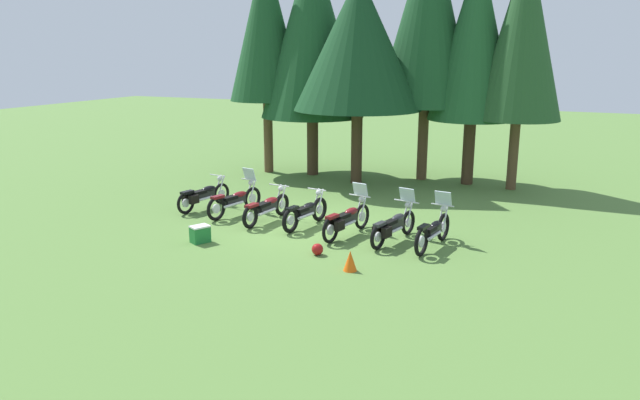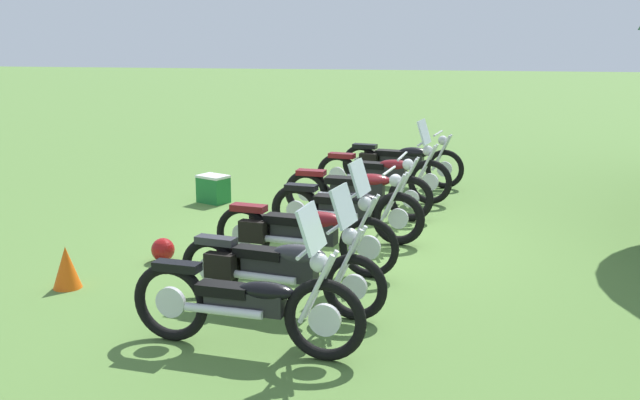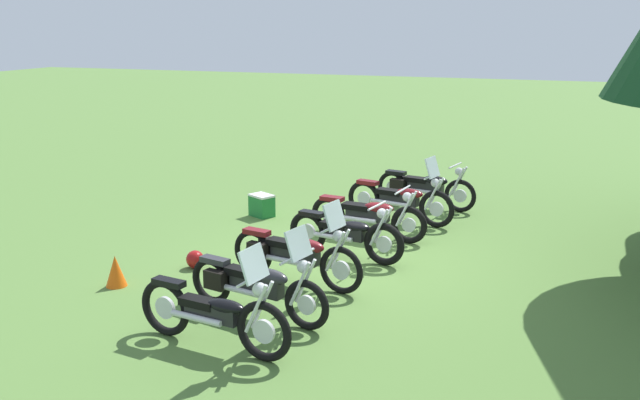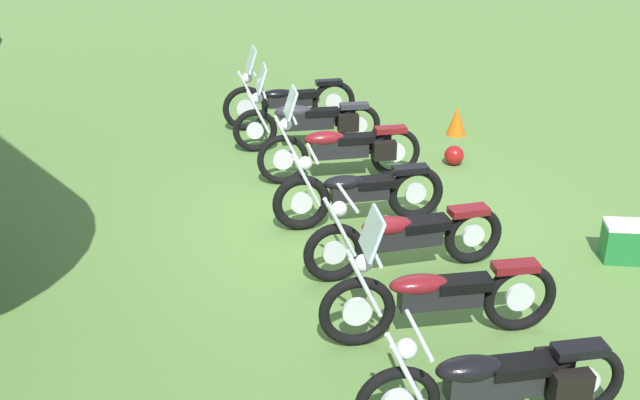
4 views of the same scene
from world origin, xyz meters
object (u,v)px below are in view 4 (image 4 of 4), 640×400
(motorcycle_1, at_px, (437,295))
(motorcycle_2, at_px, (404,236))
(picnic_cooler, at_px, (625,242))
(motorcycle_4, at_px, (342,148))
(motorcycle_5, at_px, (309,120))
(motorcycle_3, at_px, (358,192))
(motorcycle_6, at_px, (288,100))
(motorcycle_0, at_px, (499,382))
(dropped_helmet, at_px, (454,155))
(traffic_cone, at_px, (457,121))

(motorcycle_1, height_order, motorcycle_2, motorcycle_1)
(motorcycle_1, distance_m, picnic_cooler, 2.85)
(motorcycle_4, distance_m, motorcycle_5, 1.34)
(motorcycle_2, height_order, motorcycle_3, motorcycle_3)
(motorcycle_2, height_order, motorcycle_6, motorcycle_6)
(motorcycle_0, distance_m, motorcycle_4, 5.33)
(motorcycle_4, bearing_deg, dropped_helmet, -171.32)
(motorcycle_0, xyz_separation_m, motorcycle_5, (6.59, -0.89, 0.01))
(motorcycle_5, relative_size, dropped_helmet, 7.77)
(motorcycle_2, relative_size, motorcycle_6, 1.03)
(motorcycle_1, height_order, motorcycle_4, motorcycle_1)
(picnic_cooler, bearing_deg, motorcycle_4, 31.85)
(motorcycle_1, bearing_deg, traffic_cone, -110.05)
(dropped_helmet, bearing_deg, motorcycle_4, 87.18)
(motorcycle_5, distance_m, dropped_helmet, 2.28)
(motorcycle_3, relative_size, traffic_cone, 4.51)
(motorcycle_6, distance_m, traffic_cone, 2.79)
(motorcycle_1, height_order, traffic_cone, motorcycle_1)
(motorcycle_4, relative_size, dropped_helmet, 7.87)
(motorcycle_3, distance_m, motorcycle_4, 1.45)
(motorcycle_0, xyz_separation_m, motorcycle_6, (7.68, -0.93, 0.01))
(motorcycle_1, bearing_deg, motorcycle_2, -90.87)
(motorcycle_4, distance_m, motorcycle_6, 2.42)
(dropped_helmet, bearing_deg, motorcycle_2, 140.05)
(motorcycle_1, bearing_deg, motorcycle_4, -87.52)
(dropped_helmet, bearing_deg, motorcycle_3, 121.41)
(motorcycle_6, bearing_deg, traffic_cone, 159.12)
(motorcycle_2, bearing_deg, picnic_cooler, 171.56)
(picnic_cooler, distance_m, traffic_cone, 4.42)
(motorcycle_3, height_order, traffic_cone, motorcycle_3)
(motorcycle_4, bearing_deg, motorcycle_0, 92.14)
(traffic_cone, bearing_deg, picnic_cooler, 174.80)
(motorcycle_5, bearing_deg, traffic_cone, -174.00)
(motorcycle_1, height_order, motorcycle_6, motorcycle_6)
(motorcycle_1, height_order, dropped_helmet, motorcycle_1)
(motorcycle_4, relative_size, picnic_cooler, 3.92)
(motorcycle_2, xyz_separation_m, motorcycle_6, (5.09, -0.45, 0.02))
(motorcycle_6, bearing_deg, motorcycle_0, 91.68)
(motorcycle_3, bearing_deg, picnic_cooler, 151.46)
(motorcycle_4, bearing_deg, motorcycle_1, 91.56)
(traffic_cone, bearing_deg, motorcycle_4, 112.90)
(motorcycle_1, bearing_deg, motorcycle_0, 94.77)
(motorcycle_0, height_order, motorcycle_2, motorcycle_0)
(picnic_cooler, bearing_deg, traffic_cone, -5.20)
(dropped_helmet, bearing_deg, picnic_cooler, -174.61)
(motorcycle_2, distance_m, motorcycle_4, 2.70)
(motorcycle_3, xyz_separation_m, picnic_cooler, (-1.96, -2.45, -0.21))
(motorcycle_1, bearing_deg, picnic_cooler, -155.67)
(motorcycle_1, height_order, picnic_cooler, motorcycle_1)
(motorcycle_1, height_order, motorcycle_3, motorcycle_1)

